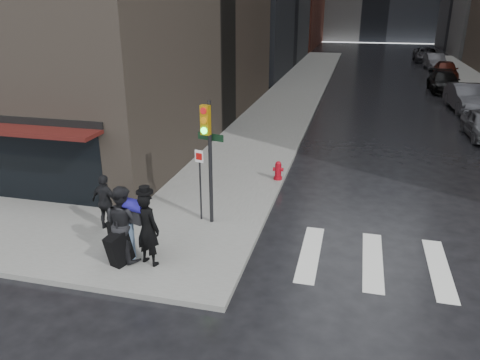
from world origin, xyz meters
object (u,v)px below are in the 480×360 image
at_px(man_jeans, 123,223).
at_px(parked_car_6, 426,54).
at_px(parked_car_4, 446,70).
at_px(traffic_light, 207,147).
at_px(parked_car_2, 466,97).
at_px(parked_car_3, 444,82).
at_px(man_greycoat, 106,202).
at_px(man_overcoat, 141,232).
at_px(fire_hydrant, 278,171).
at_px(parked_car_5, 435,61).

height_order(man_jeans, parked_car_6, man_jeans).
bearing_deg(parked_car_4, parked_car_6, 93.31).
bearing_deg(traffic_light, parked_car_2, 75.00).
bearing_deg(man_jeans, parked_car_3, -89.04).
height_order(man_greycoat, parked_car_6, man_greycoat).
xyz_separation_m(man_overcoat, parked_car_2, (11.22, 21.48, -0.24)).
xyz_separation_m(fire_hydrant, parked_car_2, (8.99, 14.88, 0.32)).
bearing_deg(man_overcoat, parked_car_6, -85.21).
bearing_deg(fire_hydrant, parked_car_2, 58.88).
height_order(man_overcoat, parked_car_4, man_overcoat).
distance_m(man_jeans, parked_car_4, 36.47).
distance_m(parked_car_3, parked_car_6, 19.42).
distance_m(parked_car_2, parked_car_3, 6.47).
xyz_separation_m(traffic_light, parked_car_2, (10.34, 18.89, -1.68)).
distance_m(traffic_light, parked_car_3, 27.32).
xyz_separation_m(man_greycoat, traffic_light, (2.68, 1.08, 1.51)).
bearing_deg(parked_car_3, fire_hydrant, -112.08).
height_order(man_overcoat, parked_car_5, man_overcoat).
bearing_deg(parked_car_5, man_greycoat, -112.19).
xyz_separation_m(fire_hydrant, parked_car_6, (9.61, 40.75, 0.31)).
relative_size(man_overcoat, fire_hydrant, 2.99).
bearing_deg(parked_car_3, parked_car_6, 87.19).
bearing_deg(man_overcoat, parked_car_2, -98.74).
height_order(parked_car_4, parked_car_6, parked_car_6).
bearing_deg(man_jeans, parked_car_6, -81.38).
bearing_deg(parked_car_4, parked_car_2, -90.35).
bearing_deg(fire_hydrant, parked_car_6, 76.73).
bearing_deg(man_jeans, parked_car_5, -83.65).
height_order(man_greycoat, fire_hydrant, man_greycoat).
bearing_deg(parked_car_5, parked_car_2, -95.00).
distance_m(man_jeans, traffic_light, 3.13).
xyz_separation_m(man_greycoat, parked_car_6, (13.65, 45.83, -0.19)).
relative_size(fire_hydrant, parked_car_2, 0.15).
height_order(man_greycoat, parked_car_5, man_greycoat).
distance_m(man_jeans, man_greycoat, 1.86).
distance_m(man_greycoat, parked_car_3, 29.32).
relative_size(parked_car_4, parked_car_5, 1.00).
relative_size(traffic_light, parked_car_5, 0.80).
relative_size(man_overcoat, man_greycoat, 1.28).
distance_m(parked_car_5, parked_car_6, 6.47).
bearing_deg(man_overcoat, man_greycoat, -21.14).
relative_size(man_overcoat, parked_car_4, 0.46).
bearing_deg(man_greycoat, fire_hydrant, -115.54).
bearing_deg(fire_hydrant, parked_car_4, 70.75).
bearing_deg(parked_car_2, man_greycoat, -127.71).
height_order(man_jeans, fire_hydrant, man_jeans).
xyz_separation_m(parked_car_3, parked_car_6, (0.95, 19.40, 0.06)).
height_order(parked_car_2, parked_car_6, parked_car_2).
bearing_deg(parked_car_6, parked_car_5, -88.71).
height_order(parked_car_3, parked_car_6, parked_car_6).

